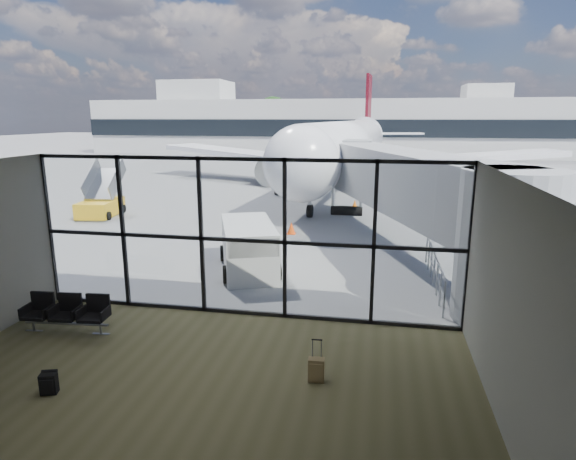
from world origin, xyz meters
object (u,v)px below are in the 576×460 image
(airliner, at_px, (348,146))
(service_van, at_px, (249,247))
(seating_row, at_px, (68,311))
(mobile_stairs, at_px, (101,205))
(backpack, at_px, (49,384))
(suitcase, at_px, (316,370))
(belt_loader, at_px, (287,186))

(airliner, height_order, service_van, airliner)
(seating_row, height_order, service_van, service_van)
(service_van, xyz_separation_m, mobile_stairs, (-11.00, 8.24, -0.30))
(airliner, bearing_deg, backpack, -92.46)
(suitcase, bearing_deg, backpack, -168.23)
(belt_loader, bearing_deg, airliner, 56.56)
(backpack, height_order, mobile_stairs, mobile_stairs)
(suitcase, distance_m, belt_loader, 26.39)
(suitcase, height_order, mobile_stairs, mobile_stairs)
(mobile_stairs, bearing_deg, backpack, -69.98)
(service_van, bearing_deg, airliner, 65.39)
(suitcase, relative_size, service_van, 0.21)
(seating_row, xyz_separation_m, mobile_stairs, (-7.67, 14.09, 0.05))
(mobile_stairs, bearing_deg, belt_loader, 41.34)
(backpack, height_order, suitcase, suitcase)
(belt_loader, distance_m, mobile_stairs, 13.64)
(belt_loader, xyz_separation_m, mobile_stairs, (-8.82, -10.41, 0.06))
(seating_row, relative_size, service_van, 0.51)
(service_van, distance_m, belt_loader, 18.77)
(seating_row, distance_m, backpack, 3.15)
(service_van, bearing_deg, seating_row, -140.14)
(airliner, distance_m, belt_loader, 8.30)
(suitcase, distance_m, service_van, 7.95)
(seating_row, xyz_separation_m, airliner, (5.18, 31.26, 2.60))
(seating_row, bearing_deg, suitcase, -15.80)
(suitcase, distance_m, mobile_stairs, 21.10)
(backpack, distance_m, mobile_stairs, 19.18)
(suitcase, relative_size, belt_loader, 0.26)
(belt_loader, relative_size, mobile_stairs, 0.94)
(airliner, distance_m, mobile_stairs, 21.60)
(belt_loader, bearing_deg, suitcase, -80.40)
(suitcase, xyz_separation_m, belt_loader, (-5.62, 25.79, 0.27))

